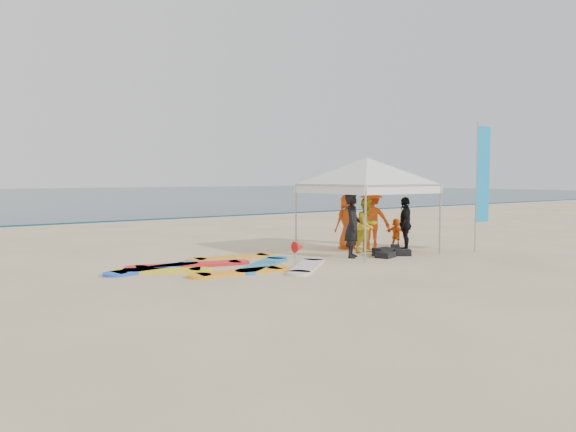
% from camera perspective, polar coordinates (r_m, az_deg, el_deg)
% --- Properties ---
extents(ground, '(120.00, 120.00, 0.00)m').
position_cam_1_polar(ground, '(12.63, 6.80, -6.12)').
color(ground, beige).
rests_on(ground, ground).
extents(shoreline_foam, '(160.00, 1.20, 0.01)m').
position_cam_1_polar(shoreline_foam, '(28.66, -18.84, -0.64)').
color(shoreline_foam, silver).
rests_on(shoreline_foam, ground).
extents(person_black_a, '(0.77, 0.75, 1.78)m').
position_cam_1_polar(person_black_a, '(15.43, 6.57, -0.95)').
color(person_black_a, black).
rests_on(person_black_a, ground).
extents(person_yellow, '(0.84, 0.69, 1.60)m').
position_cam_1_polar(person_yellow, '(16.52, 8.06, -0.94)').
color(person_yellow, gold).
rests_on(person_yellow, ground).
extents(person_orange_a, '(1.37, 1.22, 1.84)m').
position_cam_1_polar(person_orange_a, '(17.27, 8.47, -0.34)').
color(person_orange_a, '#F65515').
rests_on(person_orange_a, ground).
extents(person_black_b, '(1.00, 0.89, 1.62)m').
position_cam_1_polar(person_black_b, '(16.98, 11.82, -0.82)').
color(person_black_b, black).
rests_on(person_black_b, ground).
extents(person_orange_b, '(0.89, 0.64, 1.70)m').
position_cam_1_polar(person_orange_b, '(17.23, 6.11, -0.56)').
color(person_orange_b, '#C34711').
rests_on(person_orange_b, ground).
extents(person_seated, '(0.41, 0.88, 0.92)m').
position_cam_1_polar(person_seated, '(17.96, 10.95, -1.68)').
color(person_seated, orange).
rests_on(person_seated, ground).
extents(canopy_tent, '(4.21, 4.21, 3.17)m').
position_cam_1_polar(canopy_tent, '(16.61, 8.05, 5.86)').
color(canopy_tent, '#A5A5A8').
rests_on(canopy_tent, ground).
extents(feather_flag, '(0.64, 0.04, 3.81)m').
position_cam_1_polar(feather_flag, '(17.65, 19.14, 3.88)').
color(feather_flag, '#A5A5A8').
rests_on(feather_flag, ground).
extents(marker_pennant, '(0.28, 0.28, 0.64)m').
position_cam_1_polar(marker_pennant, '(13.77, 1.12, -3.17)').
color(marker_pennant, '#A5A5A8').
rests_on(marker_pennant, ground).
extents(gear_pile, '(1.67, 1.21, 0.22)m').
position_cam_1_polar(gear_pile, '(16.09, 10.30, -3.63)').
color(gear_pile, black).
rests_on(gear_pile, ground).
extents(surfboard_spread, '(5.18, 3.63, 0.07)m').
position_cam_1_polar(surfboard_spread, '(13.83, -6.68, -5.08)').
color(surfboard_spread, orange).
rests_on(surfboard_spread, ground).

